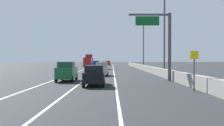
{
  "coord_description": "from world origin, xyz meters",
  "views": [
    {
      "loc": [
        1.16,
        -2.81,
        2.39
      ],
      "look_at": [
        0.93,
        47.62,
        1.65
      ],
      "focal_mm": 40.55,
      "sensor_mm": 36.0,
      "label": 1
    }
  ],
  "objects_px": {
    "lamp_post_right_third": "(144,41)",
    "box_truck": "(90,61)",
    "car_green_4": "(68,71)",
    "car_blue_3": "(97,64)",
    "car_silver_1": "(103,69)",
    "overhead_sign_gantry": "(164,38)",
    "car_yellow_2": "(106,65)",
    "car_red_5": "(109,63)",
    "lamp_post_right_second": "(164,29)",
    "car_black_0": "(96,75)",
    "speed_advisory_sign": "(196,68)"
  },
  "relations": [
    {
      "from": "lamp_post_right_third",
      "to": "box_truck",
      "type": "relative_size",
      "value": 1.51
    },
    {
      "from": "car_green_4",
      "to": "car_blue_3",
      "type": "bearing_deg",
      "value": 89.48
    },
    {
      "from": "car_silver_1",
      "to": "overhead_sign_gantry",
      "type": "bearing_deg",
      "value": -51.72
    },
    {
      "from": "car_yellow_2",
      "to": "car_red_5",
      "type": "distance_m",
      "value": 33.67
    },
    {
      "from": "car_green_4",
      "to": "box_truck",
      "type": "distance_m",
      "value": 54.52
    },
    {
      "from": "lamp_post_right_second",
      "to": "box_truck",
      "type": "distance_m",
      "value": 47.68
    },
    {
      "from": "lamp_post_right_third",
      "to": "car_blue_3",
      "type": "bearing_deg",
      "value": 134.0
    },
    {
      "from": "car_black_0",
      "to": "car_blue_3",
      "type": "distance_m",
      "value": 49.06
    },
    {
      "from": "overhead_sign_gantry",
      "to": "lamp_post_right_second",
      "type": "bearing_deg",
      "value": 78.64
    },
    {
      "from": "overhead_sign_gantry",
      "to": "car_green_4",
      "type": "distance_m",
      "value": 11.18
    },
    {
      "from": "car_black_0",
      "to": "car_silver_1",
      "type": "xyz_separation_m",
      "value": [
        0.1,
        13.86,
        0.03
      ]
    },
    {
      "from": "car_yellow_2",
      "to": "lamp_post_right_second",
      "type": "bearing_deg",
      "value": -68.01
    },
    {
      "from": "car_black_0",
      "to": "lamp_post_right_third",
      "type": "bearing_deg",
      "value": 76.51
    },
    {
      "from": "overhead_sign_gantry",
      "to": "car_silver_1",
      "type": "distance_m",
      "value": 12.06
    },
    {
      "from": "lamp_post_right_third",
      "to": "car_silver_1",
      "type": "bearing_deg",
      "value": -110.82
    },
    {
      "from": "lamp_post_right_second",
      "to": "car_yellow_2",
      "type": "bearing_deg",
      "value": 111.99
    },
    {
      "from": "car_blue_3",
      "to": "overhead_sign_gantry",
      "type": "bearing_deg",
      "value": -77.04
    },
    {
      "from": "lamp_post_right_third",
      "to": "car_red_5",
      "type": "xyz_separation_m",
      "value": [
        -8.79,
        33.89,
        -5.86
      ]
    },
    {
      "from": "lamp_post_right_third",
      "to": "car_black_0",
      "type": "xyz_separation_m",
      "value": [
        -8.82,
        -36.78,
        -5.86
      ]
    },
    {
      "from": "lamp_post_right_second",
      "to": "car_red_5",
      "type": "height_order",
      "value": "lamp_post_right_second"
    },
    {
      "from": "box_truck",
      "to": "lamp_post_right_second",
      "type": "bearing_deg",
      "value": -71.42
    },
    {
      "from": "overhead_sign_gantry",
      "to": "speed_advisory_sign",
      "type": "height_order",
      "value": "overhead_sign_gantry"
    },
    {
      "from": "lamp_post_right_second",
      "to": "car_green_4",
      "type": "xyz_separation_m",
      "value": [
        -12.41,
        -9.5,
        -5.73
      ]
    },
    {
      "from": "speed_advisory_sign",
      "to": "car_silver_1",
      "type": "height_order",
      "value": "speed_advisory_sign"
    },
    {
      "from": "speed_advisory_sign",
      "to": "car_yellow_2",
      "type": "height_order",
      "value": "speed_advisory_sign"
    },
    {
      "from": "overhead_sign_gantry",
      "to": "car_blue_3",
      "type": "distance_m",
      "value": 45.41
    },
    {
      "from": "lamp_post_right_second",
      "to": "lamp_post_right_third",
      "type": "relative_size",
      "value": 1.0
    },
    {
      "from": "speed_advisory_sign",
      "to": "car_green_4",
      "type": "relative_size",
      "value": 0.71
    },
    {
      "from": "car_black_0",
      "to": "car_green_4",
      "type": "bearing_deg",
      "value": 126.11
    },
    {
      "from": "lamp_post_right_third",
      "to": "car_red_5",
      "type": "distance_m",
      "value": 35.5
    },
    {
      "from": "lamp_post_right_second",
      "to": "car_silver_1",
      "type": "xyz_separation_m",
      "value": [
        -8.95,
        -0.24,
        -5.83
      ]
    },
    {
      "from": "lamp_post_right_second",
      "to": "car_black_0",
      "type": "height_order",
      "value": "lamp_post_right_second"
    },
    {
      "from": "lamp_post_right_second",
      "to": "car_blue_3",
      "type": "xyz_separation_m",
      "value": [
        -12.0,
        34.87,
        -5.81
      ]
    },
    {
      "from": "lamp_post_right_third",
      "to": "car_red_5",
      "type": "relative_size",
      "value": 2.6
    },
    {
      "from": "car_green_4",
      "to": "box_truck",
      "type": "height_order",
      "value": "box_truck"
    },
    {
      "from": "box_truck",
      "to": "car_blue_3",
      "type": "bearing_deg",
      "value": -72.86
    },
    {
      "from": "overhead_sign_gantry",
      "to": "box_truck",
      "type": "relative_size",
      "value": 0.94
    },
    {
      "from": "overhead_sign_gantry",
      "to": "car_green_4",
      "type": "relative_size",
      "value": 1.77
    },
    {
      "from": "car_yellow_2",
      "to": "car_red_5",
      "type": "height_order",
      "value": "car_yellow_2"
    },
    {
      "from": "overhead_sign_gantry",
      "to": "box_truck",
      "type": "height_order",
      "value": "overhead_sign_gantry"
    },
    {
      "from": "lamp_post_right_second",
      "to": "lamp_post_right_third",
      "type": "distance_m",
      "value": 22.69
    },
    {
      "from": "car_yellow_2",
      "to": "car_silver_1",
      "type": "bearing_deg",
      "value": -89.26
    },
    {
      "from": "lamp_post_right_third",
      "to": "car_black_0",
      "type": "height_order",
      "value": "lamp_post_right_third"
    },
    {
      "from": "speed_advisory_sign",
      "to": "lamp_post_right_third",
      "type": "bearing_deg",
      "value": 88.36
    },
    {
      "from": "lamp_post_right_second",
      "to": "car_yellow_2",
      "type": "distance_m",
      "value": 25.4
    },
    {
      "from": "car_black_0",
      "to": "overhead_sign_gantry",
      "type": "bearing_deg",
      "value": 34.03
    },
    {
      "from": "car_silver_1",
      "to": "car_blue_3",
      "type": "distance_m",
      "value": 35.25
    },
    {
      "from": "car_silver_1",
      "to": "car_yellow_2",
      "type": "height_order",
      "value": "car_silver_1"
    },
    {
      "from": "lamp_post_right_second",
      "to": "car_black_0",
      "type": "xyz_separation_m",
      "value": [
        -9.06,
        -14.09,
        -5.86
      ]
    },
    {
      "from": "car_black_0",
      "to": "lamp_post_right_second",
      "type": "bearing_deg",
      "value": 57.28
    }
  ]
}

